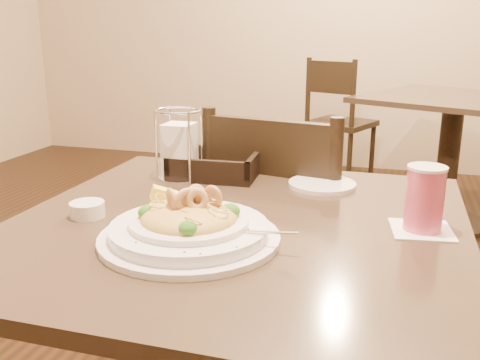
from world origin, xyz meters
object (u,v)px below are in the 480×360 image
(pasta_bowl, at_px, (189,225))
(drink_glass, at_px, (424,199))
(background_table, at_px, (450,139))
(side_plate, at_px, (322,184))
(napkin_caddy, at_px, (180,149))
(dining_chair_far, at_px, (338,118))
(bread_basket, at_px, (216,167))
(butter_ramekin, at_px, (87,209))
(dining_chair_near, at_px, (285,249))
(main_table, at_px, (237,327))

(pasta_bowl, bearing_deg, drink_glass, 23.34)
(background_table, bearing_deg, side_plate, -103.30)
(napkin_caddy, relative_size, side_plate, 1.10)
(napkin_caddy, bearing_deg, dining_chair_far, 87.77)
(background_table, relative_size, napkin_caddy, 6.59)
(bread_basket, bearing_deg, butter_ramekin, -111.66)
(bread_basket, bearing_deg, background_table, 68.99)
(dining_chair_far, height_order, butter_ramekin, dining_chair_far)
(drink_glass, xyz_separation_m, napkin_caddy, (-0.59, 0.21, 0.01))
(pasta_bowl, distance_m, bread_basket, 0.45)
(dining_chair_near, xyz_separation_m, drink_glass, (0.35, -0.44, 0.33))
(background_table, xyz_separation_m, napkin_caddy, (-0.82, -2.00, 0.32))
(dining_chair_near, distance_m, pasta_bowl, 0.69)
(main_table, xyz_separation_m, butter_ramekin, (-0.30, -0.06, 0.26))
(dining_chair_far, bearing_deg, dining_chair_near, 115.50)
(dining_chair_far, height_order, drink_glass, dining_chair_far)
(drink_glass, bearing_deg, side_plate, 133.11)
(pasta_bowl, bearing_deg, background_table, 74.82)
(background_table, xyz_separation_m, bread_basket, (-0.75, -1.95, 0.26))
(pasta_bowl, distance_m, butter_ramekin, 0.26)
(dining_chair_near, relative_size, drink_glass, 7.29)
(dining_chair_far, relative_size, side_plate, 5.66)
(dining_chair_far, xyz_separation_m, pasta_bowl, (0.07, -3.07, 0.30))
(main_table, bearing_deg, drink_glass, 7.92)
(dining_chair_near, height_order, butter_ramekin, dining_chair_near)
(pasta_bowl, height_order, butter_ramekin, pasta_bowl)
(pasta_bowl, xyz_separation_m, bread_basket, (-0.10, 0.44, -0.01))
(dining_chair_near, bearing_deg, background_table, -98.24)
(dining_chair_near, height_order, bread_basket, dining_chair_near)
(bread_basket, xyz_separation_m, side_plate, (0.28, -0.02, -0.02))
(dining_chair_far, xyz_separation_m, bread_basket, (-0.03, -2.64, 0.29))
(side_plate, bearing_deg, background_table, 76.70)
(background_table, xyz_separation_m, dining_chair_near, (-0.59, -1.77, -0.02))
(background_table, height_order, dining_chair_far, dining_chair_far)
(background_table, distance_m, pasta_bowl, 2.49)
(bread_basket, height_order, side_plate, bread_basket)
(drink_glass, bearing_deg, napkin_caddy, 160.59)
(drink_glass, bearing_deg, pasta_bowl, -156.66)
(main_table, bearing_deg, napkin_caddy, 131.98)
(main_table, height_order, napkin_caddy, napkin_caddy)
(main_table, height_order, dining_chair_near, dining_chair_near)
(dining_chair_near, xyz_separation_m, bread_basket, (-0.15, -0.18, 0.29))
(background_table, xyz_separation_m, drink_glass, (-0.24, -2.21, 0.31))
(drink_glass, height_order, side_plate, drink_glass)
(background_table, height_order, pasta_bowl, pasta_bowl)
(main_table, distance_m, dining_chair_near, 0.49)
(main_table, distance_m, bread_basket, 0.44)
(main_table, relative_size, dining_chair_near, 0.97)
(dining_chair_far, bearing_deg, drink_glass, 121.98)
(dining_chair_near, height_order, side_plate, dining_chair_near)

